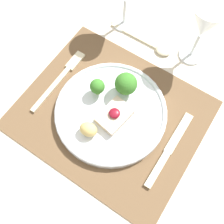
{
  "coord_description": "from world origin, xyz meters",
  "views": [
    {
      "loc": [
        0.14,
        -0.2,
        1.34
      ],
      "look_at": [
        0.0,
        -0.0,
        0.77
      ],
      "focal_mm": 42.0,
      "sensor_mm": 36.0,
      "label": 1
    }
  ],
  "objects_px": {
    "dinner_plate": "(112,111)",
    "fork": "(62,76)",
    "spoon": "(153,45)",
    "knife": "(166,154)",
    "wine_glass_near": "(205,23)"
  },
  "relations": [
    {
      "from": "spoon",
      "to": "wine_glass_near",
      "type": "xyz_separation_m",
      "value": [
        0.1,
        0.03,
        0.12
      ]
    },
    {
      "from": "knife",
      "to": "wine_glass_near",
      "type": "relative_size",
      "value": 1.16
    },
    {
      "from": "spoon",
      "to": "wine_glass_near",
      "type": "height_order",
      "value": "wine_glass_near"
    },
    {
      "from": "fork",
      "to": "wine_glass_near",
      "type": "distance_m",
      "value": 0.37
    },
    {
      "from": "spoon",
      "to": "wine_glass_near",
      "type": "distance_m",
      "value": 0.16
    },
    {
      "from": "wine_glass_near",
      "to": "knife",
      "type": "bearing_deg",
      "value": -74.45
    },
    {
      "from": "dinner_plate",
      "to": "fork",
      "type": "height_order",
      "value": "dinner_plate"
    },
    {
      "from": "fork",
      "to": "knife",
      "type": "relative_size",
      "value": 1.0
    },
    {
      "from": "fork",
      "to": "wine_glass_near",
      "type": "xyz_separation_m",
      "value": [
        0.25,
        0.25,
        0.12
      ]
    },
    {
      "from": "dinner_plate",
      "to": "spoon",
      "type": "distance_m",
      "value": 0.23
    },
    {
      "from": "knife",
      "to": "spoon",
      "type": "distance_m",
      "value": 0.3
    },
    {
      "from": "knife",
      "to": "spoon",
      "type": "height_order",
      "value": "spoon"
    },
    {
      "from": "dinner_plate",
      "to": "knife",
      "type": "distance_m",
      "value": 0.16
    },
    {
      "from": "dinner_plate",
      "to": "spoon",
      "type": "bearing_deg",
      "value": 94.77
    },
    {
      "from": "fork",
      "to": "knife",
      "type": "distance_m",
      "value": 0.33
    }
  ]
}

